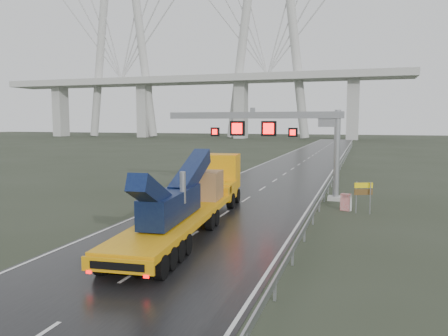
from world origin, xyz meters
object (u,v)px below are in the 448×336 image
(striped_barrier, at_px, (346,202))
(exit_sign_pair, at_px, (363,192))
(sign_gantry, at_px, (277,130))
(heavy_haul_truck, at_px, (198,194))

(striped_barrier, bearing_deg, exit_sign_pair, -15.34)
(sign_gantry, distance_m, striped_barrier, 8.61)
(exit_sign_pair, distance_m, striped_barrier, 1.66)
(heavy_haul_truck, distance_m, exit_sign_pair, 11.38)
(sign_gantry, xyz_separation_m, exit_sign_pair, (6.90, -4.75, -4.08))
(striped_barrier, bearing_deg, heavy_haul_truck, -125.70)
(heavy_haul_truck, height_order, exit_sign_pair, heavy_haul_truck)
(sign_gantry, xyz_separation_m, heavy_haul_truck, (-2.98, -10.40, -3.85))
(sign_gantry, relative_size, exit_sign_pair, 6.81)
(heavy_haul_truck, relative_size, striped_barrier, 16.36)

